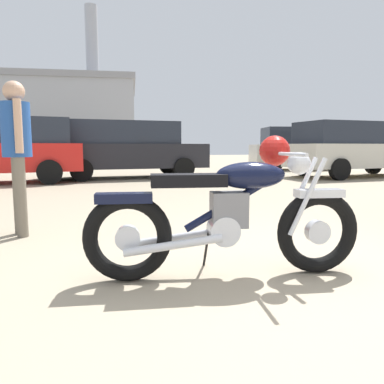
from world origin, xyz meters
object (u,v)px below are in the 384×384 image
object	(u,v)px
bystander	(17,142)
blue_hatchback_right	(126,148)
vintage_motorcycle	(232,211)
pale_sedan_back	(296,148)
silver_sedan_mid	(357,148)

from	to	relation	value
bystander	blue_hatchback_right	world-z (taller)	blue_hatchback_right
vintage_motorcycle	bystander	distance (m)	2.58
vintage_motorcycle	blue_hatchback_right	xyz separation A→B (m)	(-0.19, 9.19, 0.45)
vintage_motorcycle	pale_sedan_back	distance (m)	13.82
vintage_motorcycle	pale_sedan_back	world-z (taller)	pale_sedan_back
vintage_motorcycle	silver_sedan_mid	distance (m)	10.56
silver_sedan_mid	vintage_motorcycle	bearing A→B (deg)	-137.36
silver_sedan_mid	pale_sedan_back	xyz separation A→B (m)	(0.08, 3.99, -0.02)
vintage_motorcycle	silver_sedan_mid	size ratio (longest dim) A/B	0.43
silver_sedan_mid	pale_sedan_back	world-z (taller)	pale_sedan_back
bystander	blue_hatchback_right	distance (m)	7.61
bystander	blue_hatchback_right	xyz separation A→B (m)	(1.63, 7.43, -0.08)
blue_hatchback_right	silver_sedan_mid	bearing A→B (deg)	-15.60
bystander	blue_hatchback_right	size ratio (longest dim) A/B	0.34
blue_hatchback_right	bystander	bearing A→B (deg)	-107.36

